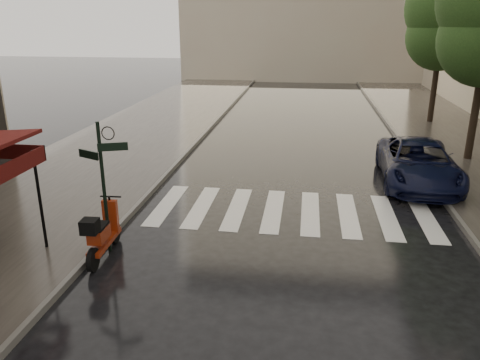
# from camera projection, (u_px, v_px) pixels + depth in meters

# --- Properties ---
(ground) EXTENTS (120.00, 120.00, 0.00)m
(ground) POSITION_uv_depth(u_px,v_px,m) (107.00, 335.00, 8.11)
(ground) COLOR black
(ground) RESTS_ON ground
(sidewalk_near) EXTENTS (6.00, 60.00, 0.12)m
(sidewalk_near) POSITION_uv_depth(u_px,v_px,m) (121.00, 146.00, 19.93)
(sidewalk_near) COLOR #38332D
(sidewalk_near) RESTS_ON ground
(curb_near) EXTENTS (0.12, 60.00, 0.16)m
(curb_near) POSITION_uv_depth(u_px,v_px,m) (191.00, 149.00, 19.52)
(curb_near) COLOR #595651
(curb_near) RESTS_ON ground
(curb_far) EXTENTS (0.12, 60.00, 0.16)m
(curb_far) POSITION_uv_depth(u_px,v_px,m) (412.00, 157.00, 18.32)
(curb_far) COLOR #595651
(curb_far) RESTS_ON ground
(crosswalk) EXTENTS (7.85, 3.20, 0.01)m
(crosswalk) POSITION_uv_depth(u_px,v_px,m) (292.00, 211.00, 13.33)
(crosswalk) COLOR silver
(crosswalk) RESTS_ON ground
(signpost) EXTENTS (1.17, 0.29, 3.10)m
(signpost) POSITION_uv_depth(u_px,v_px,m) (103.00, 177.00, 10.49)
(signpost) COLOR black
(signpost) RESTS_ON ground
(tree_far) EXTENTS (3.80, 3.80, 8.16)m
(tree_far) POSITION_uv_depth(u_px,v_px,m) (444.00, 14.00, 22.82)
(tree_far) COLOR black
(tree_far) RESTS_ON sidewalk_far
(scooter) EXTENTS (0.51, 1.90, 1.25)m
(scooter) POSITION_uv_depth(u_px,v_px,m) (102.00, 234.00, 10.58)
(scooter) COLOR black
(scooter) RESTS_ON ground
(parked_car) EXTENTS (2.54, 5.13, 1.40)m
(parked_car) POSITION_uv_depth(u_px,v_px,m) (418.00, 163.00, 15.46)
(parked_car) COLOR black
(parked_car) RESTS_ON ground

